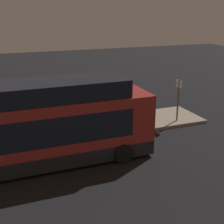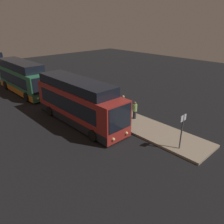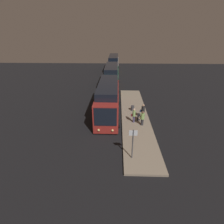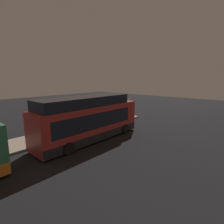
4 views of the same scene
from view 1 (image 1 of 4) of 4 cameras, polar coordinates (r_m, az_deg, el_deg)
name	(u,v)px [view 1 (image 1 of 4)]	position (r m, az deg, el deg)	size (l,w,h in m)	color
ground	(58,160)	(15.61, -9.76, -8.60)	(80.00, 80.00, 0.00)	black
platform	(47,134)	(18.48, -11.86, -4.00)	(20.00, 3.26, 0.18)	gray
bus_lead	(41,128)	(14.68, -12.93, -2.95)	(10.49, 2.85, 3.96)	maroon
passenger_boarding	(79,115)	(18.18, -6.07, -0.60)	(0.55, 0.58, 1.71)	#4C476B
passenger_waiting	(55,111)	(19.03, -10.32, 0.10)	(0.61, 0.66, 1.76)	#6B604C
passenger_with_bags	(85,111)	(19.17, -4.97, 0.26)	(0.64, 0.70, 1.66)	#2D2D33
suitcase	(66,122)	(18.82, -8.35, -1.83)	(0.42, 0.27, 1.00)	black
sign_post	(178,96)	(19.93, 12.04, 2.96)	(0.10, 0.66, 2.66)	#4C4C51
trash_bin	(21,132)	(18.01, -16.36, -3.55)	(0.44, 0.44, 0.65)	#3F3F44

